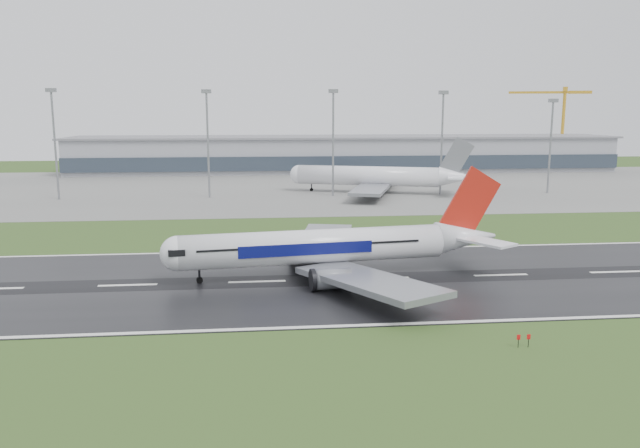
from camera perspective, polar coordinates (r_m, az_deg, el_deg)
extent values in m
plane|color=#2A4619|center=(106.50, 16.31, -4.58)|extent=(520.00, 520.00, 0.00)
cube|color=black|center=(106.49, 16.32, -4.55)|extent=(400.00, 45.00, 0.10)
cube|color=slate|center=(225.33, 4.40, 3.50)|extent=(400.00, 130.00, 0.08)
cube|color=gray|center=(283.65, 2.28, 6.43)|extent=(240.00, 36.00, 15.00)
cylinder|color=gray|center=(204.76, -23.21, 6.56)|extent=(0.64, 0.64, 32.35)
cylinder|color=gray|center=(196.10, -10.28, 7.06)|extent=(0.64, 0.64, 32.14)
cylinder|color=gray|center=(196.96, 1.21, 7.26)|extent=(0.64, 0.64, 32.34)
cylinder|color=gray|center=(204.26, 11.15, 7.14)|extent=(0.64, 0.64, 32.02)
cylinder|color=gray|center=(217.73, 20.44, 6.55)|extent=(0.64, 0.64, 29.58)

